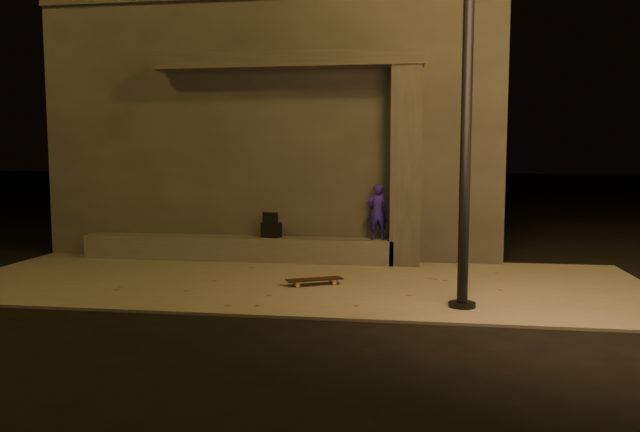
% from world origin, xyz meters
% --- Properties ---
extents(ground, '(120.00, 120.00, 0.00)m').
position_xyz_m(ground, '(0.00, 0.00, 0.00)').
color(ground, black).
rests_on(ground, ground).
extents(sidewalk, '(11.00, 4.40, 0.04)m').
position_xyz_m(sidewalk, '(0.00, 2.00, 0.02)').
color(sidewalk, slate).
rests_on(sidewalk, ground).
extents(building, '(9.00, 5.10, 5.22)m').
position_xyz_m(building, '(-1.00, 6.49, 2.61)').
color(building, '#3A3835').
rests_on(building, ground).
extents(ledge, '(6.00, 0.55, 0.45)m').
position_xyz_m(ledge, '(-1.50, 3.75, 0.27)').
color(ledge, '#58544F').
rests_on(ledge, sidewalk).
extents(column, '(0.55, 0.55, 3.60)m').
position_xyz_m(column, '(1.70, 3.75, 1.84)').
color(column, '#3A3835').
rests_on(column, sidewalk).
extents(canopy, '(5.00, 0.70, 0.28)m').
position_xyz_m(canopy, '(-0.50, 3.80, 3.78)').
color(canopy, '#3A3835').
rests_on(canopy, column).
extents(skateboarder, '(0.43, 0.34, 1.03)m').
position_xyz_m(skateboarder, '(1.19, 3.75, 1.00)').
color(skateboarder, '#2718A1').
rests_on(skateboarder, ledge).
extents(backpack, '(0.38, 0.29, 0.49)m').
position_xyz_m(backpack, '(-0.82, 3.75, 0.66)').
color(backpack, black).
rests_on(backpack, ledge).
extents(skateboard, '(0.90, 0.60, 0.10)m').
position_xyz_m(skateboard, '(0.34, 1.70, 0.12)').
color(skateboard, black).
rests_on(skateboard, sidewalk).
extents(street_lamp_0, '(0.36, 0.36, 6.83)m').
position_xyz_m(street_lamp_0, '(2.51, 0.61, 3.89)').
color(street_lamp_0, black).
rests_on(street_lamp_0, ground).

